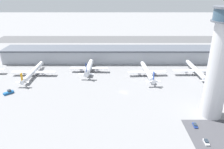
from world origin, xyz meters
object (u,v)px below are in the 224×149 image
Objects in this scene: service_truck_catering at (8,93)px; car_maroon_suv at (206,142)px; airplane_gate_bravo at (32,72)px; airplane_gate_delta at (147,72)px; airplane_gate_charlie at (89,68)px; control_tower at (220,61)px; car_navy_sedan at (195,125)px; airplane_gate_echo at (196,70)px.

car_maroon_suv is at bearing -23.72° from service_truck_catering.
service_truck_catering is 1.43× the size of car_maroon_suv.
airplane_gate_bravo is 140.64m from car_maroon_suv.
airplane_gate_delta is at bearing -0.05° from airplane_gate_bravo.
airplane_gate_charlie is 0.78× the size of airplane_gate_delta.
airplane_gate_delta is (-28.19, 59.78, -29.59)m from control_tower.
airplane_gate_charlie is 67.06m from service_truck_catering.
airplane_gate_delta is 9.15× the size of car_maroon_suv.
car_navy_sedan is 1.01× the size of car_maroon_suv.
airplane_gate_charlie is 7.12× the size of car_maroon_suv.
control_tower is 69.25m from airplane_gate_echo.
service_truck_catering is 1.42× the size of car_navy_sedan.
airplane_gate_bravo is at bearing 147.52° from car_navy_sedan.
airplane_gate_bravo is 33.47m from service_truck_catering.
airplane_gate_delta reaches higher than car_navy_sedan.
airplane_gate_echo is (41.62, 1.68, 0.62)m from airplane_gate_delta.
airplane_gate_charlie is at bearing 125.20° from car_maroon_suv.
car_maroon_suv is at bearing -87.84° from car_navy_sedan.
airplane_gate_delta is at bearing 115.25° from control_tower.
airplane_gate_bravo is 1.34× the size of airplane_gate_charlie.
airplane_gate_echo reaches higher than airplane_gate_bravo.
airplane_gate_echo is 9.60× the size of car_navy_sedan.
control_tower is 137.47m from service_truck_catering.
airplane_gate_echo is at bearing 77.68° from control_tower.
airplane_gate_echo reaches higher than service_truck_catering.
airplane_gate_bravo reaches higher than service_truck_catering.
car_navy_sedan is at bearing -17.97° from service_truck_catering.
airplane_gate_echo is 148.31m from service_truck_catering.
car_navy_sedan is (111.61, -71.03, -3.14)m from airplane_gate_bravo.
airplane_gate_charlie reaches higher than airplane_gate_delta.
control_tower is 1.45× the size of airplane_gate_echo.
car_maroon_suv is (16.01, -84.76, -3.17)m from airplane_gate_delta.
airplane_gate_charlie reaches higher than car_navy_sedan.
airplane_gate_delta is 41.66m from airplane_gate_echo.
control_tower is 14.05× the size of car_maroon_suv.
control_tower is 141.13m from airplane_gate_bravo.
car_navy_sedan is (118.11, -38.32, -0.44)m from service_truck_catering.
airplane_gate_bravo is 132.33m from car_navy_sedan.
car_maroon_suv is (-25.61, -86.44, -3.79)m from airplane_gate_echo.
control_tower is at bearing -64.75° from airplane_gate_delta.
airplane_gate_bravo is 96.12m from airplane_gate_delta.
car_maroon_suv reaches higher than car_navy_sedan.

